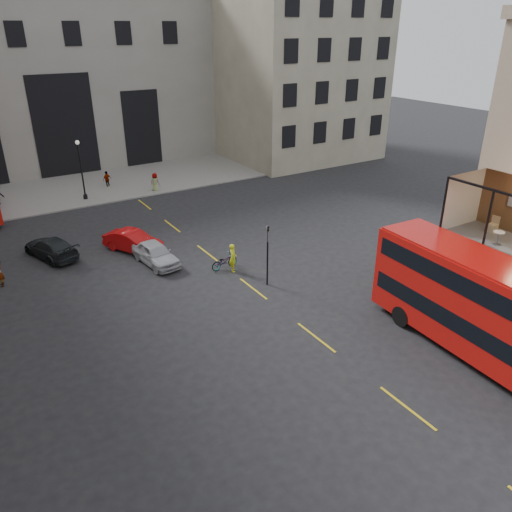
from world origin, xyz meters
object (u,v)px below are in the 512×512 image
cafe_chair_d (493,227)px  cyclist (233,258)px  bus_near (490,308)px  traffic_light_near (268,248)px  street_lamp_b (82,174)px  bicycle (224,261)px  car_a (156,254)px  car_b (133,241)px  pedestrian_d (155,182)px  pedestrian_e (0,273)px  pedestrian_c (107,179)px  cafe_table_far (498,236)px  car_c (51,248)px

cafe_chair_d → cyclist: bearing=128.8°
bus_near → traffic_light_near: bearing=111.6°
street_lamp_b → bicycle: street_lamp_b is taller
traffic_light_near → car_a: size_ratio=0.90×
car_b → pedestrian_d: (6.38, 12.01, 0.17)m
traffic_light_near → pedestrian_e: bearing=148.4°
pedestrian_c → pedestrian_d: bearing=109.4°
street_lamp_b → cafe_table_far: 33.90m
street_lamp_b → car_c: street_lamp_b is taller
traffic_light_near → pedestrian_d: (1.26, 21.06, -1.54)m
bicycle → cafe_chair_d: cafe_chair_d is taller
bicycle → cyclist: size_ratio=1.00×
car_a → pedestrian_c: pedestrian_c is taller
car_b → bicycle: 6.99m
street_lamp_b → car_b: size_ratio=1.23×
traffic_light_near → pedestrian_e: size_ratio=2.29×
bus_near → pedestrian_d: 32.65m
street_lamp_b → traffic_light_near: bearing=-77.2°
cyclist → pedestrian_e: size_ratio=1.12×
pedestrian_e → cafe_table_far: cafe_table_far is taller
cyclist → pedestrian_d: (2.09, 18.37, -0.05)m
cyclist → cafe_chair_d: 14.89m
cyclist → cafe_chair_d: cafe_chair_d is taller
car_a → pedestrian_e: (-9.01, 2.03, 0.11)m
bicycle → pedestrian_e: bearing=64.5°
car_c → bicycle: (9.03, -7.69, -0.19)m
car_b → car_c: size_ratio=0.93×
street_lamp_b → bus_near: (9.50, -33.38, 0.32)m
pedestrian_d → pedestrian_c: bearing=0.3°
bicycle → cafe_table_far: (8.06, -12.94, 4.56)m
traffic_light_near → cafe_chair_d: 12.04m
pedestrian_c → pedestrian_e: pedestrian_e is taller
car_b → bus_near: bearing=-95.1°
pedestrian_c → pedestrian_d: size_ratio=0.91×
pedestrian_d → cafe_chair_d: bearing=150.0°
bus_near → car_b: size_ratio=2.81×
traffic_light_near → pedestrian_e: (-13.59, 8.36, -1.60)m
traffic_light_near → car_c: 15.08m
car_a → cyclist: bearing=-50.8°
bicycle → pedestrian_e: pedestrian_e is taller
car_c → pedestrian_c: size_ratio=2.91×
bus_near → bicycle: (-5.62, 14.70, -2.22)m
pedestrian_e → car_c: bearing=131.5°
pedestrian_c → cafe_table_far: size_ratio=2.41×
bicycle → pedestrian_d: pedestrian_d is taller
bus_near → cyclist: size_ratio=6.58×
car_a → cafe_chair_d: 19.98m
bus_near → cafe_chair_d: bearing=38.1°
traffic_light_near → pedestrian_d: bearing=86.6°
pedestrian_c → cafe_chair_d: cafe_chair_d is taller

